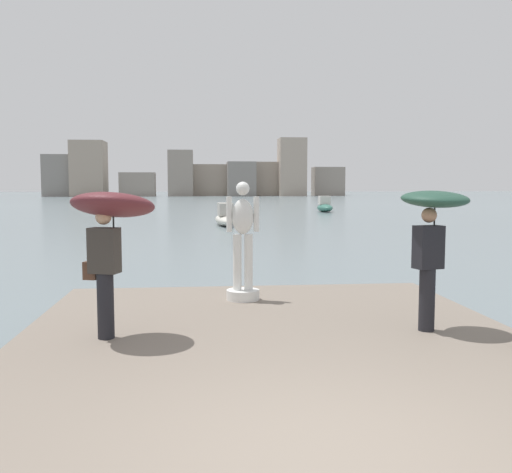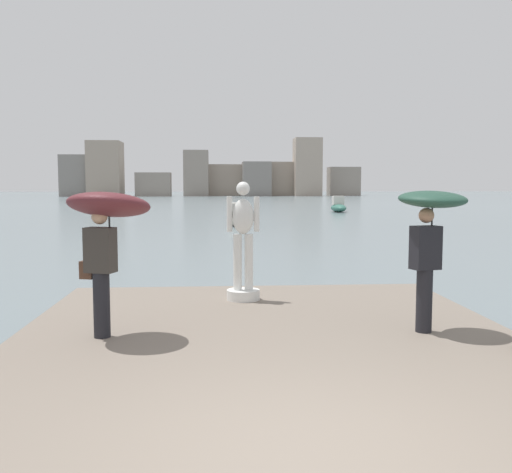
{
  "view_description": "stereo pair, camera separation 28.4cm",
  "coord_description": "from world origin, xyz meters",
  "px_view_note": "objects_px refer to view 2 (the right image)",
  "views": [
    {
      "loc": [
        -0.97,
        -4.09,
        2.43
      ],
      "look_at": [
        0.0,
        5.69,
        1.55
      ],
      "focal_mm": 39.86,
      "sensor_mm": 36.0,
      "label": 1
    },
    {
      "loc": [
        -0.69,
        -4.11,
        2.43
      ],
      "look_at": [
        0.0,
        5.69,
        1.55
      ],
      "focal_mm": 39.86,
      "sensor_mm": 36.0,
      "label": 2
    }
  ],
  "objects_px": {
    "boat_near": "(338,206)",
    "onlooker_right": "(430,223)",
    "statue_white_figure": "(243,250)",
    "boat_far": "(237,217)",
    "onlooker_left": "(107,220)"
  },
  "relations": [
    {
      "from": "statue_white_figure",
      "to": "onlooker_left",
      "type": "relative_size",
      "value": 1.04
    },
    {
      "from": "onlooker_right",
      "to": "boat_near",
      "type": "distance_m",
      "value": 45.31
    },
    {
      "from": "boat_far",
      "to": "onlooker_left",
      "type": "bearing_deg",
      "value": -95.66
    },
    {
      "from": "boat_far",
      "to": "statue_white_figure",
      "type": "bearing_deg",
      "value": -91.79
    },
    {
      "from": "onlooker_left",
      "to": "onlooker_right",
      "type": "height_order",
      "value": "onlooker_left"
    },
    {
      "from": "onlooker_left",
      "to": "boat_far",
      "type": "bearing_deg",
      "value": 84.34
    },
    {
      "from": "statue_white_figure",
      "to": "boat_near",
      "type": "bearing_deg",
      "value": 75.53
    },
    {
      "from": "onlooker_left",
      "to": "boat_near",
      "type": "xyz_separation_m",
      "value": [
        12.79,
        44.51,
        -1.46
      ]
    },
    {
      "from": "boat_near",
      "to": "onlooker_right",
      "type": "bearing_deg",
      "value": -100.69
    },
    {
      "from": "boat_near",
      "to": "boat_far",
      "type": "height_order",
      "value": "boat_near"
    },
    {
      "from": "onlooker_left",
      "to": "boat_far",
      "type": "relative_size",
      "value": 0.42
    },
    {
      "from": "boat_near",
      "to": "statue_white_figure",
      "type": "bearing_deg",
      "value": -104.47
    },
    {
      "from": "onlooker_right",
      "to": "statue_white_figure",
      "type": "bearing_deg",
      "value": 136.14
    },
    {
      "from": "onlooker_left",
      "to": "boat_near",
      "type": "relative_size",
      "value": 0.61
    },
    {
      "from": "statue_white_figure",
      "to": "onlooker_right",
      "type": "bearing_deg",
      "value": -43.86
    }
  ]
}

